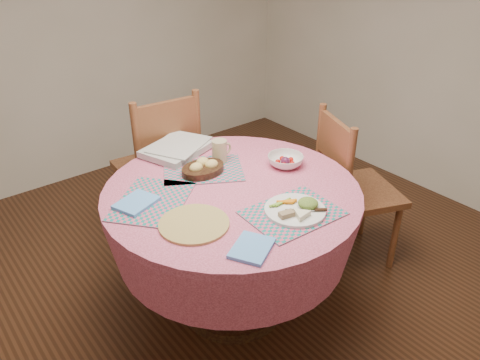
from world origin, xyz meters
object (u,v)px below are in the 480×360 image
object	(u,v)px
bread_bowl	(203,168)
fruit_bowl	(285,161)
dining_table	(232,222)
dinner_plate	(297,208)
latte_mug	(220,151)
chair_right	(351,186)
wicker_trivet	(194,224)
chair_back	(161,164)

from	to	relation	value
bread_bowl	fruit_bowl	world-z (taller)	bread_bowl
bread_bowl	fruit_bowl	size ratio (longest dim) A/B	1.06
dining_table	dinner_plate	distance (m)	0.42
latte_mug	bread_bowl	bearing A→B (deg)	-161.05
chair_right	latte_mug	size ratio (longest dim) A/B	8.14
wicker_trivet	fruit_bowl	bearing A→B (deg)	12.80
chair_back	bread_bowl	size ratio (longest dim) A/B	4.43
chair_back	fruit_bowl	distance (m)	0.89
latte_mug	chair_right	bearing A→B (deg)	-26.48
chair_back	fruit_bowl	size ratio (longest dim) A/B	4.70
chair_right	latte_mug	distance (m)	0.84
dinner_plate	bread_bowl	bearing A→B (deg)	101.47
chair_back	bread_bowl	xyz separation A→B (m)	(-0.09, -0.61, 0.25)
dinner_plate	bread_bowl	distance (m)	0.57
wicker_trivet	latte_mug	distance (m)	0.60
dinner_plate	dining_table	bearing A→B (deg)	105.41
latte_mug	fruit_bowl	bearing A→B (deg)	-46.22
bread_bowl	latte_mug	bearing A→B (deg)	18.95
wicker_trivet	latte_mug	size ratio (longest dim) A/B	2.53
bread_bowl	latte_mug	distance (m)	0.16
chair_right	latte_mug	world-z (taller)	chair_right
chair_right	wicker_trivet	xyz separation A→B (m)	(-1.13, -0.06, 0.25)
dining_table	latte_mug	xyz separation A→B (m)	(0.13, 0.26, 0.26)
wicker_trivet	chair_back	bearing A→B (deg)	68.36
chair_right	wicker_trivet	size ratio (longest dim) A/B	3.21
chair_back	chair_right	bearing A→B (deg)	134.77
chair_right	wicker_trivet	bearing A→B (deg)	115.32
latte_mug	fruit_bowl	distance (m)	0.35
dining_table	dinner_plate	bearing A→B (deg)	-74.59
dining_table	chair_right	bearing A→B (deg)	-5.87
chair_back	fruit_bowl	xyz separation A→B (m)	(0.30, -0.80, 0.25)
chair_back	dinner_plate	size ratio (longest dim) A/B	3.78
dining_table	wicker_trivet	xyz separation A→B (m)	(-0.31, -0.14, 0.20)
wicker_trivet	bread_bowl	size ratio (longest dim) A/B	1.30
chair_right	fruit_bowl	size ratio (longest dim) A/B	4.45
wicker_trivet	dinner_plate	bearing A→B (deg)	-26.62
dining_table	chair_back	size ratio (longest dim) A/B	1.22
dining_table	bread_bowl	size ratio (longest dim) A/B	5.39
chair_back	dining_table	bearing A→B (deg)	90.12
chair_right	dinner_plate	xyz separation A→B (m)	(-0.73, -0.26, 0.27)
dinner_plate	chair_back	bearing A→B (deg)	91.28
chair_right	wicker_trivet	distance (m)	1.16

